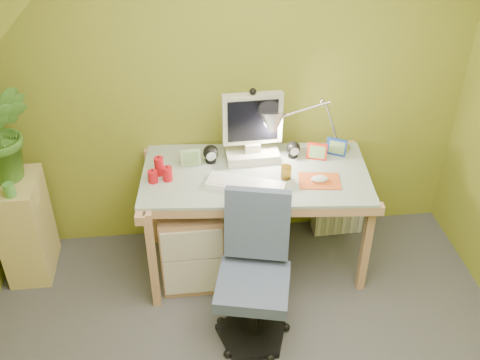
{
  "coord_description": "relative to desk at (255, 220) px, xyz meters",
  "views": [
    {
      "loc": [
        -0.31,
        -1.72,
        2.74
      ],
      "look_at": [
        0.0,
        1.0,
        0.85
      ],
      "focal_mm": 42.0,
      "sensor_mm": 36.0,
      "label": 1
    }
  ],
  "objects": [
    {
      "name": "task_chair",
      "position": [
        -0.1,
        -0.64,
        0.04
      ],
      "size": [
        0.56,
        0.56,
        0.84
      ],
      "primitive_type": null,
      "rotation": [
        0.0,
        0.0,
        -0.24
      ],
      "color": "#434F6D",
      "rests_on": "floor"
    },
    {
      "name": "candle_cluster",
      "position": [
        -0.6,
        0.01,
        0.44
      ],
      "size": [
        0.18,
        0.17,
        0.12
      ],
      "primitive_type": null,
      "rotation": [
        0.0,
        0.0,
        -0.18
      ],
      "color": "red",
      "rests_on": "desk"
    },
    {
      "name": "photo_frame_red",
      "position": [
        0.42,
        0.12,
        0.44
      ],
      "size": [
        0.13,
        0.06,
        0.11
      ],
      "primitive_type": "cube",
      "rotation": [
        0.0,
        0.0,
        -0.33
      ],
      "color": "red",
      "rests_on": "desk"
    },
    {
      "name": "photo_frame_blue",
      "position": [
        0.56,
        0.16,
        0.44
      ],
      "size": [
        0.12,
        0.08,
        0.11
      ],
      "primitive_type": "cube",
      "rotation": [
        0.0,
        0.0,
        -0.52
      ],
      "color": "#16389A",
      "rests_on": "desk"
    },
    {
      "name": "green_cup",
      "position": [
        -1.5,
        -0.03,
        0.39
      ],
      "size": [
        0.07,
        0.07,
        0.09
      ],
      "primitive_type": "cylinder",
      "rotation": [
        0.0,
        0.0,
        0.01
      ],
      "color": "#4B933D",
      "rests_on": "side_ledge"
    },
    {
      "name": "speaker_left",
      "position": [
        -0.27,
        0.16,
        0.44
      ],
      "size": [
        0.12,
        0.12,
        0.12
      ],
      "primitive_type": null,
      "rotation": [
        0.0,
        0.0,
        0.24
      ],
      "color": "black",
      "rests_on": "desk"
    },
    {
      "name": "desk",
      "position": [
        0.0,
        0.0,
        0.0
      ],
      "size": [
        1.49,
        0.84,
        0.77
      ],
      "primitive_type": null,
      "rotation": [
        0.0,
        0.0,
        -0.09
      ],
      "color": "tan",
      "rests_on": "floor"
    },
    {
      "name": "wall_back",
      "position": [
        -0.12,
        0.41,
        0.82
      ],
      "size": [
        3.2,
        0.01,
        2.4
      ],
      "primitive_type": "cube",
      "color": "olive",
      "rests_on": "floor"
    },
    {
      "name": "mousepad",
      "position": [
        0.38,
        -0.14,
        0.39
      ],
      "size": [
        0.28,
        0.21,
        0.01
      ],
      "primitive_type": "cube",
      "rotation": [
        0.0,
        0.0,
        -0.14
      ],
      "color": "#CF5520",
      "rests_on": "desk"
    },
    {
      "name": "speaker_right",
      "position": [
        0.27,
        0.16,
        0.44
      ],
      "size": [
        0.11,
        0.11,
        0.11
      ],
      "primitive_type": null,
      "rotation": [
        0.0,
        0.0,
        0.2
      ],
      "color": "black",
      "rests_on": "desk"
    },
    {
      "name": "side_ledge",
      "position": [
        -1.52,
        0.12,
        -0.02
      ],
      "size": [
        0.27,
        0.42,
        0.73
      ],
      "primitive_type": "cube",
      "color": "tan",
      "rests_on": "floor"
    },
    {
      "name": "monitor",
      "position": [
        -0.0,
        0.18,
        0.63
      ],
      "size": [
        0.36,
        0.22,
        0.49
      ],
      "primitive_type": null,
      "rotation": [
        0.0,
        0.0,
        0.04
      ],
      "color": "#B9B8A6",
      "rests_on": "desk"
    },
    {
      "name": "amber_tumbler",
      "position": [
        0.18,
        -0.08,
        0.43
      ],
      "size": [
        0.08,
        0.08,
        0.09
      ],
      "primitive_type": "cylinder",
      "rotation": [
        0.0,
        0.0,
        0.16
      ],
      "color": "#946815",
      "rests_on": "desk"
    },
    {
      "name": "keyboard",
      "position": [
        -0.08,
        -0.14,
        0.39
      ],
      "size": [
        0.5,
        0.32,
        0.02
      ],
      "primitive_type": "cube",
      "rotation": [
        0.0,
        0.0,
        -0.38
      ],
      "color": "white",
      "rests_on": "desk"
    },
    {
      "name": "desk_lamp",
      "position": [
        0.45,
        0.18,
        0.68
      ],
      "size": [
        0.6,
        0.37,
        0.6
      ],
      "primitive_type": null,
      "rotation": [
        0.0,
        0.0,
        -0.25
      ],
      "color": "silver",
      "rests_on": "desk"
    },
    {
      "name": "radiator",
      "position": [
        0.67,
        0.3,
        -0.2
      ],
      "size": [
        0.37,
        0.16,
        0.36
      ],
      "primitive_type": "cube",
      "rotation": [
        0.0,
        0.0,
        0.04
      ],
      "color": "silver",
      "rests_on": "floor"
    },
    {
      "name": "photo_frame_green",
      "position": [
        -0.4,
        0.14,
        0.44
      ],
      "size": [
        0.13,
        0.03,
        0.11
      ],
      "primitive_type": "cube",
      "rotation": [
        0.0,
        0.0,
        0.09
      ],
      "color": "#9FC688",
      "rests_on": "desk"
    },
    {
      "name": "potted_plant",
      "position": [
        -1.52,
        0.17,
        0.67
      ],
      "size": [
        0.36,
        0.3,
        0.65
      ],
      "primitive_type": "imported",
      "rotation": [
        0.0,
        0.0,
        0.02
      ],
      "color": "#3F7326",
      "rests_on": "side_ledge"
    },
    {
      "name": "mouse",
      "position": [
        0.38,
        -0.14,
        0.4
      ],
      "size": [
        0.11,
        0.07,
        0.04
      ],
      "primitive_type": "ellipsoid",
      "rotation": [
        0.0,
        0.0,
        -0.06
      ],
      "color": "white",
      "rests_on": "mousepad"
    }
  ]
}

